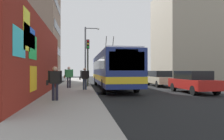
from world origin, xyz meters
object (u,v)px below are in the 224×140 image
(parked_car_white, at_px, (142,76))
(street_lamp, at_px, (87,51))
(city_bus, at_px, (112,69))
(parked_car_red, at_px, (193,81))
(parked_car_champagne, at_px, (160,78))
(traffic_light, at_px, (88,55))
(parked_car_black, at_px, (132,75))
(pedestrian_near_wall, at_px, (55,81))
(pedestrian_at_curb, at_px, (85,77))
(pedestrian_midblock, at_px, (69,75))

(parked_car_white, height_order, street_lamp, street_lamp)
(city_bus, bearing_deg, parked_car_red, -131.65)
(parked_car_red, xyz_separation_m, street_lamp, (11.54, 7.25, 3.21))
(city_bus, distance_m, parked_car_champagne, 5.54)
(parked_car_white, height_order, traffic_light, traffic_light)
(traffic_light, bearing_deg, parked_car_red, -125.80)
(parked_car_champagne, distance_m, parked_car_white, 6.36)
(parked_car_white, distance_m, traffic_light, 10.63)
(parked_car_white, relative_size, traffic_light, 1.10)
(city_bus, distance_m, parked_car_black, 14.51)
(parked_car_white, distance_m, pedestrian_near_wall, 18.58)
(parked_car_champagne, bearing_deg, pedestrian_at_curb, 118.93)
(parked_car_black, bearing_deg, city_bus, 158.96)
(pedestrian_at_curb, bearing_deg, city_bus, -43.88)
(parked_car_white, xyz_separation_m, pedestrian_at_curb, (-10.62, 7.70, 0.29))
(pedestrian_midblock, bearing_deg, parked_car_red, -113.04)
(parked_car_white, relative_size, pedestrian_midblock, 2.66)
(parked_car_white, distance_m, parked_car_black, 5.50)
(city_bus, relative_size, parked_car_white, 2.61)
(parked_car_white, relative_size, pedestrian_near_wall, 2.87)
(parked_car_black, bearing_deg, traffic_light, 150.22)
(parked_car_red, distance_m, pedestrian_midblock, 9.77)
(city_bus, relative_size, street_lamp, 1.82)
(parked_car_champagne, distance_m, street_lamp, 9.52)
(parked_car_red, distance_m, parked_car_black, 18.14)
(city_bus, xyz_separation_m, traffic_light, (0.68, 2.15, 1.30))
(city_bus, bearing_deg, pedestrian_at_curb, 136.12)
(parked_car_red, relative_size, parked_car_champagne, 1.04)
(pedestrian_midblock, distance_m, traffic_light, 2.88)
(parked_car_red, xyz_separation_m, parked_car_white, (12.65, -0.00, 0.00))
(parked_car_black, xyz_separation_m, traffic_light, (-12.84, 7.35, 2.22))
(parked_car_red, relative_size, pedestrian_midblock, 2.49)
(parked_car_champagne, relative_size, pedestrian_midblock, 2.38)
(parked_car_red, xyz_separation_m, parked_car_black, (18.14, -0.00, 0.00))
(parked_car_red, distance_m, traffic_light, 9.33)
(parked_car_champagne, distance_m, pedestrian_at_curb, 8.80)
(parked_car_champagne, xyz_separation_m, street_lamp, (5.26, 7.25, 3.21))
(parked_car_black, bearing_deg, parked_car_champagne, 180.00)
(parked_car_champagne, bearing_deg, parked_car_red, 180.00)
(parked_car_white, bearing_deg, pedestrian_near_wall, 150.19)
(parked_car_champagne, height_order, parked_car_black, same)
(parked_car_champagne, height_order, traffic_light, traffic_light)
(parked_car_white, height_order, pedestrian_near_wall, pedestrian_near_wall)
(parked_car_red, distance_m, pedestrian_at_curb, 7.97)
(parked_car_champagne, distance_m, pedestrian_near_wall, 13.43)
(parked_car_black, relative_size, pedestrian_midblock, 2.60)
(parked_car_champagne, bearing_deg, pedestrian_near_wall, 136.56)
(parked_car_champagne, relative_size, parked_car_black, 0.91)
(pedestrian_midblock, distance_m, street_lamp, 8.41)
(city_bus, relative_size, parked_car_black, 2.67)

